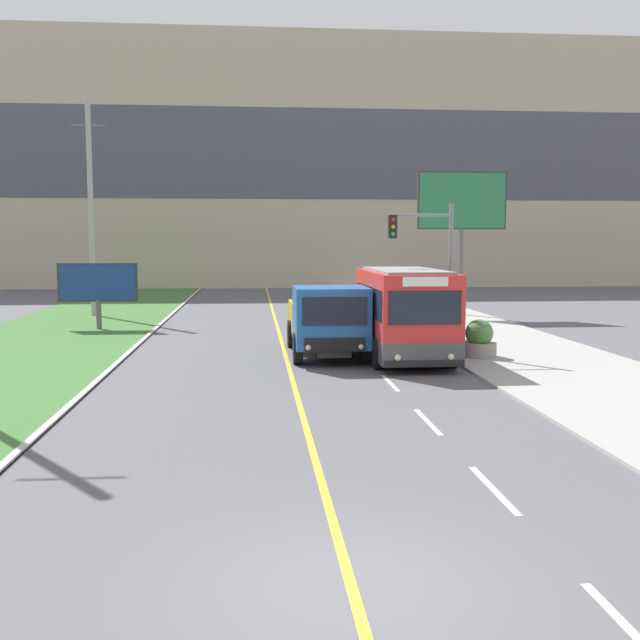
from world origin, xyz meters
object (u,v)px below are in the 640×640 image
object	(u,v)px
traffic_light_mast	(431,259)
planter_round_second	(449,326)
planter_round_third	(424,315)
dump_truck	(328,322)
billboard_small	(98,284)
planter_round_near	(479,340)
billboard_large	(462,206)
utility_pole_far	(91,208)
city_bus	(405,315)

from	to	relation	value
traffic_light_mast	planter_round_second	size ratio (longest dim) A/B	4.28
planter_round_second	planter_round_third	world-z (taller)	planter_round_third
dump_truck	billboard_small	distance (m)	13.46
dump_truck	planter_round_near	size ratio (longest dim) A/B	5.40
planter_round_second	traffic_light_mast	bearing A→B (deg)	-114.25
billboard_large	planter_round_second	bearing A→B (deg)	-107.92
planter_round_second	billboard_large	bearing A→B (deg)	72.08
traffic_light_mast	planter_round_second	distance (m)	5.00
utility_pole_far	traffic_light_mast	size ratio (longest dim) A/B	2.16
city_bus	billboard_large	xyz separation A→B (m)	(6.03, 14.71, 4.32)
planter_round_near	planter_round_third	size ratio (longest dim) A/B	1.02
billboard_large	planter_round_third	xyz separation A→B (m)	(-3.23, -5.42, -5.25)
planter_round_second	city_bus	bearing A→B (deg)	-120.66
billboard_small	planter_round_near	distance (m)	17.86
city_bus	traffic_light_mast	bearing A→B (deg)	40.58
billboard_small	planter_round_third	xyz separation A→B (m)	(14.92, -0.83, -1.45)
billboard_large	planter_round_third	world-z (taller)	billboard_large
dump_truck	utility_pole_far	size ratio (longest dim) A/B	0.61
planter_round_third	traffic_light_mast	bearing A→B (deg)	-101.52
billboard_large	planter_round_second	world-z (taller)	billboard_large
city_bus	planter_round_near	bearing A→B (deg)	3.54
dump_truck	planter_round_second	distance (m)	6.71
billboard_small	planter_round_near	xyz separation A→B (m)	(14.75, -9.96, -1.44)
planter_round_second	billboard_small	bearing A→B (deg)	160.13
dump_truck	billboard_small	world-z (taller)	billboard_small
city_bus	traffic_light_mast	size ratio (longest dim) A/B	1.13
utility_pole_far	billboard_small	bearing A→B (deg)	-76.45
city_bus	dump_truck	bearing A→B (deg)	164.28
dump_truck	traffic_light_mast	xyz separation A→B (m)	(3.62, 0.23, 2.14)
billboard_large	planter_round_near	world-z (taller)	billboard_large
dump_truck	billboard_large	size ratio (longest dim) A/B	0.90
city_bus	planter_round_second	bearing A→B (deg)	59.34
city_bus	planter_round_second	size ratio (longest dim) A/B	4.82
planter_round_near	planter_round_third	xyz separation A→B (m)	(0.17, 9.13, -0.01)
billboard_large	dump_truck	bearing A→B (deg)	-121.44
traffic_light_mast	planter_round_third	bearing A→B (deg)	78.48
billboard_large	billboard_small	size ratio (longest dim) A/B	2.17
planter_round_third	city_bus	bearing A→B (deg)	-106.75
billboard_large	planter_round_third	size ratio (longest dim) A/B	6.13
billboard_small	planter_round_third	distance (m)	15.01
utility_pole_far	planter_round_near	world-z (taller)	utility_pole_far
traffic_light_mast	planter_round_near	bearing A→B (deg)	-26.89
planter_round_second	planter_round_near	bearing A→B (deg)	-92.24
dump_truck	planter_round_third	xyz separation A→B (m)	(5.33, 8.58, -0.64)
planter_round_near	planter_round_second	bearing A→B (deg)	87.76
billboard_small	city_bus	bearing A→B (deg)	-39.86
city_bus	billboard_small	size ratio (longest dim) A/B	1.68
utility_pole_far	planter_round_third	bearing A→B (deg)	-23.75
dump_truck	planter_round_second	bearing A→B (deg)	36.99
utility_pole_far	billboard_large	size ratio (longest dim) A/B	1.49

